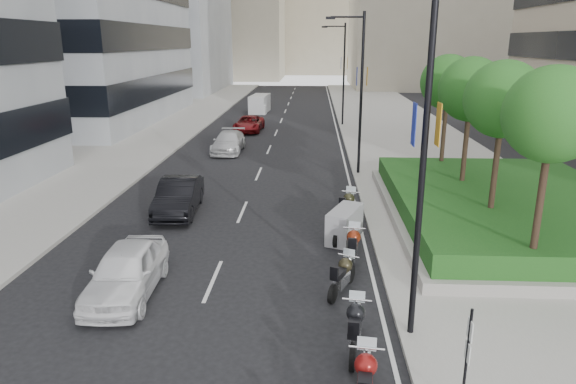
# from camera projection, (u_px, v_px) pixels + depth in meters

# --- Properties ---
(ground) EXTENTS (160.00, 160.00, 0.00)m
(ground) POSITION_uv_depth(u_px,v_px,m) (242.00, 354.00, 12.73)
(ground) COLOR black
(ground) RESTS_ON ground
(sidewalk_right) EXTENTS (10.00, 100.00, 0.15)m
(sidewalk_right) POSITION_uv_depth(u_px,v_px,m) (405.00, 137.00, 41.01)
(sidewalk_right) COLOR #9E9B93
(sidewalk_right) RESTS_ON ground
(sidewalk_left) EXTENTS (8.00, 100.00, 0.15)m
(sidewalk_left) POSITION_uv_depth(u_px,v_px,m) (147.00, 135.00, 42.03)
(sidewalk_left) COLOR #9E9B93
(sidewalk_left) RESTS_ON ground
(lane_edge) EXTENTS (0.12, 100.00, 0.01)m
(lane_edge) POSITION_uv_depth(u_px,v_px,m) (339.00, 138.00, 41.29)
(lane_edge) COLOR silver
(lane_edge) RESTS_ON ground
(lane_centre) EXTENTS (0.12, 100.00, 0.01)m
(lane_centre) POSITION_uv_depth(u_px,v_px,m) (274.00, 137.00, 41.54)
(lane_centre) COLOR silver
(lane_centre) RESTS_ON ground
(planter) EXTENTS (10.00, 14.00, 0.40)m
(planter) POSITION_uv_depth(u_px,v_px,m) (509.00, 216.00, 21.72)
(planter) COLOR #99948E
(planter) RESTS_ON sidewalk_right
(hedge) EXTENTS (9.40, 13.40, 0.80)m
(hedge) POSITION_uv_depth(u_px,v_px,m) (510.00, 202.00, 21.55)
(hedge) COLOR #123F16
(hedge) RESTS_ON planter
(tree_0) EXTENTS (2.80, 2.80, 6.30)m
(tree_0) POSITION_uv_depth(u_px,v_px,m) (553.00, 115.00, 14.61)
(tree_0) COLOR #332319
(tree_0) RESTS_ON planter
(tree_1) EXTENTS (2.80, 2.80, 6.30)m
(tree_1) POSITION_uv_depth(u_px,v_px,m) (503.00, 100.00, 18.44)
(tree_1) COLOR #332319
(tree_1) RESTS_ON planter
(tree_2) EXTENTS (2.80, 2.80, 6.30)m
(tree_2) POSITION_uv_depth(u_px,v_px,m) (471.00, 90.00, 22.28)
(tree_2) COLOR #332319
(tree_2) RESTS_ON planter
(tree_3) EXTENTS (2.80, 2.80, 6.30)m
(tree_3) POSITION_uv_depth(u_px,v_px,m) (448.00, 83.00, 26.11)
(tree_3) COLOR #332319
(tree_3) RESTS_ON planter
(lamp_post_0) EXTENTS (2.34, 0.45, 9.00)m
(lamp_post_0) POSITION_uv_depth(u_px,v_px,m) (418.00, 147.00, 12.05)
(lamp_post_0) COLOR black
(lamp_post_0) RESTS_ON ground
(lamp_post_1) EXTENTS (2.34, 0.45, 9.00)m
(lamp_post_1) POSITION_uv_depth(u_px,v_px,m) (359.00, 86.00, 28.34)
(lamp_post_1) COLOR black
(lamp_post_1) RESTS_ON ground
(lamp_post_2) EXTENTS (2.34, 0.45, 9.00)m
(lamp_post_2) POSITION_uv_depth(u_px,v_px,m) (342.00, 69.00, 45.58)
(lamp_post_2) COLOR black
(lamp_post_2) RESTS_ON ground
(parking_sign) EXTENTS (0.06, 0.32, 2.50)m
(parking_sign) POSITION_uv_depth(u_px,v_px,m) (467.00, 356.00, 10.17)
(parking_sign) COLOR black
(parking_sign) RESTS_ON ground
(motorcycle_1) EXTENTS (0.77, 2.30, 1.15)m
(motorcycle_1) POSITION_uv_depth(u_px,v_px,m) (365.00, 384.00, 10.66)
(motorcycle_1) COLOR black
(motorcycle_1) RESTS_ON ground
(motorcycle_2) EXTENTS (0.75, 2.25, 1.12)m
(motorcycle_2) POSITION_uv_depth(u_px,v_px,m) (355.00, 328.00, 12.77)
(motorcycle_2) COLOR black
(motorcycle_2) RESTS_ON ground
(motorcycle_3) EXTENTS (1.02, 1.96, 1.04)m
(motorcycle_3) POSITION_uv_depth(u_px,v_px,m) (343.00, 275.00, 15.73)
(motorcycle_3) COLOR black
(motorcycle_3) RESTS_ON ground
(motorcycle_4) EXTENTS (0.77, 2.30, 1.14)m
(motorcycle_4) POSITION_uv_depth(u_px,v_px,m) (353.00, 247.00, 17.74)
(motorcycle_4) COLOR black
(motorcycle_4) RESTS_ON ground
(motorcycle_5) EXTENTS (1.58, 2.28, 1.28)m
(motorcycle_5) POSITION_uv_depth(u_px,v_px,m) (345.00, 225.00, 19.84)
(motorcycle_5) COLOR black
(motorcycle_5) RESTS_ON ground
(motorcycle_6) EXTENTS (1.01, 2.28, 1.18)m
(motorcycle_6) POSITION_uv_depth(u_px,v_px,m) (347.00, 207.00, 21.99)
(motorcycle_6) COLOR black
(motorcycle_6) RESTS_ON ground
(car_a) EXTENTS (1.99, 4.57, 1.53)m
(car_a) POSITION_uv_depth(u_px,v_px,m) (126.00, 271.00, 15.53)
(car_a) COLOR white
(car_a) RESTS_ON ground
(car_b) EXTENTS (1.95, 4.78, 1.54)m
(car_b) POSITION_uv_depth(u_px,v_px,m) (179.00, 196.00, 23.00)
(car_b) COLOR black
(car_b) RESTS_ON ground
(car_c) EXTENTS (1.98, 4.85, 1.41)m
(car_c) POSITION_uv_depth(u_px,v_px,m) (229.00, 142.00, 35.76)
(car_c) COLOR silver
(car_c) RESTS_ON ground
(car_d) EXTENTS (2.40, 4.85, 1.32)m
(car_d) POSITION_uv_depth(u_px,v_px,m) (249.00, 124.00, 43.94)
(car_d) COLOR maroon
(car_d) RESTS_ON ground
(delivery_van) EXTENTS (2.03, 4.54, 1.86)m
(delivery_van) POSITION_uv_depth(u_px,v_px,m) (259.00, 104.00, 55.66)
(delivery_van) COLOR silver
(delivery_van) RESTS_ON ground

